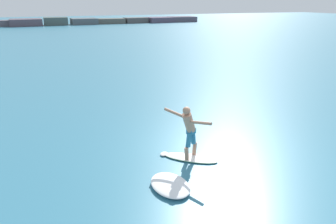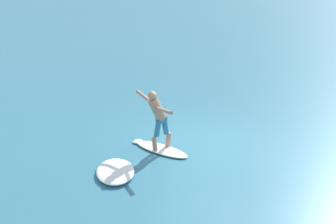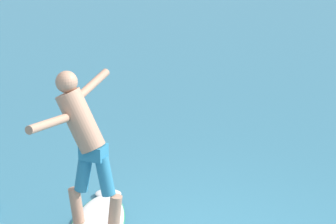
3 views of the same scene
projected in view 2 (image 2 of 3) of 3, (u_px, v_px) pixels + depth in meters
ground_plane at (199, 143)px, 13.53m from camera, size 200.00×200.00×0.00m
surfboard at (161, 149)px, 13.06m from camera, size 1.71×1.58×0.21m
surfer at (158, 115)px, 12.60m from camera, size 0.99×1.45×1.73m
wave_foam_at_tail at (115, 171)px, 11.75m from camera, size 1.03×1.45×0.17m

